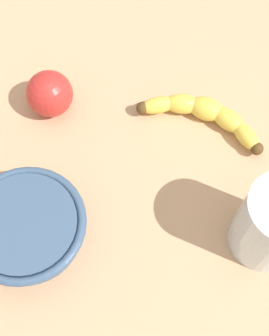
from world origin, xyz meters
TOP-DOWN VIEW (x-y plane):
  - wooden_tabletop at (0.00, 0.00)cm, footprint 120.00×120.00cm
  - banana at (-10.99, 11.17)cm, footprint 11.17×18.69cm
  - ceramic_bowl at (6.52, -14.49)cm, footprint 16.26×16.26cm
  - apple_fruit at (-14.52, -12.20)cm, footprint 7.12×7.12cm

SIDE VIEW (x-z plane):
  - wooden_tabletop at x=0.00cm, z-range 0.00..3.00cm
  - banana at x=-10.99cm, z-range 3.00..6.56cm
  - ceramic_bowl at x=6.52cm, z-range 3.49..8.93cm
  - apple_fruit at x=-14.52cm, z-range 3.00..10.12cm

